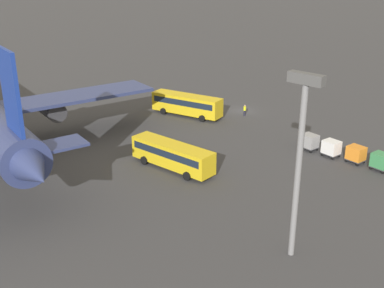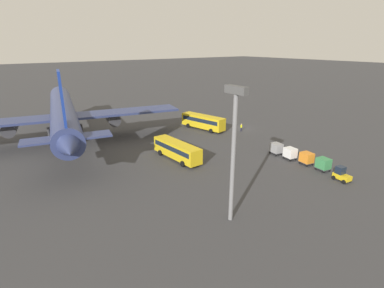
{
  "view_description": "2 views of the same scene",
  "coord_description": "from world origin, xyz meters",
  "px_view_note": "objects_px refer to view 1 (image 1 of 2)",
  "views": [
    {
      "loc": [
        -44.66,
        58.63,
        22.98
      ],
      "look_at": [
        -10.36,
        22.49,
        3.5
      ],
      "focal_mm": 45.0,
      "sensor_mm": 36.0,
      "label": 1
    },
    {
      "loc": [
        -49.04,
        49.46,
        19.2
      ],
      "look_at": [
        -9.32,
        20.99,
        2.71
      ],
      "focal_mm": 28.0,
      "sensor_mm": 36.0,
      "label": 2
    }
  ],
  "objects_px": {
    "shuttle_bus_far": "(172,154)",
    "cargo_cart_white": "(331,148)",
    "shuttle_bus_near": "(187,103)",
    "cargo_cart_grey": "(310,141)",
    "cargo_cart_green": "(381,161)",
    "cargo_cart_orange": "(356,153)",
    "worker_person": "(245,110)"
  },
  "relations": [
    {
      "from": "shuttle_bus_far",
      "to": "cargo_cart_white",
      "type": "xyz_separation_m",
      "value": [
        -11.54,
        -15.87,
        -0.64
      ]
    },
    {
      "from": "shuttle_bus_near",
      "to": "cargo_cart_grey",
      "type": "distance_m",
      "value": 21.16
    },
    {
      "from": "shuttle_bus_far",
      "to": "cargo_cart_grey",
      "type": "bearing_deg",
      "value": -120.96
    },
    {
      "from": "cargo_cart_green",
      "to": "cargo_cart_orange",
      "type": "bearing_deg",
      "value": -1.53
    },
    {
      "from": "shuttle_bus_near",
      "to": "cargo_cart_grey",
      "type": "relative_size",
      "value": 5.21
    },
    {
      "from": "cargo_cart_green",
      "to": "cargo_cart_orange",
      "type": "relative_size",
      "value": 1.0
    },
    {
      "from": "cargo_cart_green",
      "to": "cargo_cart_white",
      "type": "bearing_deg",
      "value": 1.88
    },
    {
      "from": "shuttle_bus_far",
      "to": "worker_person",
      "type": "height_order",
      "value": "shuttle_bus_far"
    },
    {
      "from": "worker_person",
      "to": "cargo_cart_green",
      "type": "height_order",
      "value": "cargo_cart_green"
    },
    {
      "from": "cargo_cart_grey",
      "to": "cargo_cart_white",
      "type": "bearing_deg",
      "value": 178.7
    },
    {
      "from": "shuttle_bus_near",
      "to": "cargo_cart_green",
      "type": "relative_size",
      "value": 5.21
    },
    {
      "from": "shuttle_bus_near",
      "to": "shuttle_bus_far",
      "type": "bearing_deg",
      "value": 116.93
    },
    {
      "from": "worker_person",
      "to": "cargo_cart_grey",
      "type": "height_order",
      "value": "cargo_cart_grey"
    },
    {
      "from": "cargo_cart_white",
      "to": "cargo_cart_grey",
      "type": "height_order",
      "value": "same"
    },
    {
      "from": "shuttle_bus_near",
      "to": "cargo_cart_white",
      "type": "height_order",
      "value": "shuttle_bus_near"
    },
    {
      "from": "cargo_cart_green",
      "to": "shuttle_bus_near",
      "type": "bearing_deg",
      "value": 1.17
    },
    {
      "from": "cargo_cart_orange",
      "to": "cargo_cart_grey",
      "type": "bearing_deg",
      "value": 2.0
    },
    {
      "from": "cargo_cart_orange",
      "to": "shuttle_bus_far",
      "type": "bearing_deg",
      "value": 47.9
    },
    {
      "from": "cargo_cart_white",
      "to": "worker_person",
      "type": "bearing_deg",
      "value": -17.76
    },
    {
      "from": "cargo_cart_green",
      "to": "cargo_cart_white",
      "type": "height_order",
      "value": "same"
    },
    {
      "from": "cargo_cart_white",
      "to": "cargo_cart_grey",
      "type": "bearing_deg",
      "value": -1.3
    },
    {
      "from": "cargo_cart_white",
      "to": "cargo_cart_green",
      "type": "bearing_deg",
      "value": -178.12
    },
    {
      "from": "shuttle_bus_far",
      "to": "cargo_cart_white",
      "type": "relative_size",
      "value": 4.93
    },
    {
      "from": "shuttle_bus_far",
      "to": "shuttle_bus_near",
      "type": "bearing_deg",
      "value": -53.64
    },
    {
      "from": "shuttle_bus_near",
      "to": "worker_person",
      "type": "relative_size",
      "value": 6.65
    },
    {
      "from": "shuttle_bus_near",
      "to": "shuttle_bus_far",
      "type": "height_order",
      "value": "shuttle_bus_near"
    },
    {
      "from": "cargo_cart_green",
      "to": "cargo_cart_grey",
      "type": "distance_m",
      "value": 9.18
    },
    {
      "from": "shuttle_bus_near",
      "to": "cargo_cart_orange",
      "type": "relative_size",
      "value": 5.21
    },
    {
      "from": "shuttle_bus_far",
      "to": "worker_person",
      "type": "distance_m",
      "value": 22.41
    },
    {
      "from": "worker_person",
      "to": "cargo_cart_green",
      "type": "distance_m",
      "value": 24.42
    },
    {
      "from": "cargo_cart_white",
      "to": "cargo_cart_grey",
      "type": "xyz_separation_m",
      "value": [
        3.06,
        -0.07,
        0.0
      ]
    },
    {
      "from": "shuttle_bus_near",
      "to": "cargo_cart_grey",
      "type": "bearing_deg",
      "value": 168.94
    }
  ]
}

